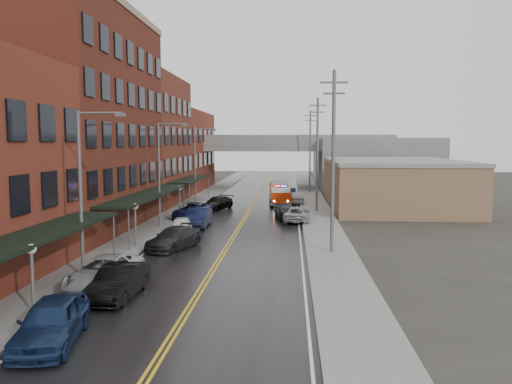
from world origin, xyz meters
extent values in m
plane|color=#2D2B26|center=(0.00, 0.00, 0.00)|extent=(220.00, 220.00, 0.00)
cube|color=black|center=(0.00, 30.00, 0.01)|extent=(11.00, 160.00, 0.02)
cube|color=slate|center=(-7.30, 30.00, 0.07)|extent=(3.00, 160.00, 0.15)
cube|color=slate|center=(7.30, 30.00, 0.07)|extent=(3.00, 160.00, 0.15)
cube|color=gray|center=(-5.65, 30.00, 0.07)|extent=(0.30, 160.00, 0.15)
cube|color=gray|center=(5.65, 30.00, 0.07)|extent=(0.30, 160.00, 0.15)
cube|color=#4C1B14|center=(-13.30, 23.00, 9.00)|extent=(9.00, 20.00, 18.00)
cube|color=brown|center=(-13.30, 40.50, 7.50)|extent=(9.00, 15.00, 15.00)
cube|color=maroon|center=(-13.30, 58.00, 6.00)|extent=(9.00, 20.00, 12.00)
cube|color=#92704E|center=(16.00, 40.00, 2.50)|extent=(14.00, 22.00, 5.00)
cube|color=slate|center=(18.00, 70.00, 4.00)|extent=(18.00, 30.00, 8.00)
cube|color=black|center=(-7.50, 4.00, 3.00)|extent=(2.60, 16.00, 0.18)
cylinder|color=slate|center=(-6.35, 11.60, 1.50)|extent=(0.10, 0.10, 3.00)
cube|color=black|center=(-7.50, 23.00, 3.00)|extent=(2.60, 18.00, 0.18)
cylinder|color=slate|center=(-6.35, 14.40, 1.50)|extent=(0.10, 0.10, 3.00)
cylinder|color=slate|center=(-6.35, 31.60, 1.50)|extent=(0.10, 0.10, 3.00)
cube|color=black|center=(-7.50, 40.50, 3.00)|extent=(2.60, 13.00, 0.18)
cylinder|color=slate|center=(-6.35, 34.40, 1.50)|extent=(0.10, 0.10, 3.00)
cylinder|color=slate|center=(-6.35, 46.60, 1.50)|extent=(0.10, 0.10, 3.00)
cylinder|color=#59595B|center=(-6.40, 2.00, 1.40)|extent=(0.14, 0.14, 2.80)
sphere|color=silver|center=(-6.40, 2.00, 2.90)|extent=(0.44, 0.44, 0.44)
cylinder|color=#59595B|center=(-6.40, 16.00, 1.40)|extent=(0.14, 0.14, 2.80)
sphere|color=silver|center=(-6.40, 16.00, 2.90)|extent=(0.44, 0.44, 0.44)
cylinder|color=#59595B|center=(-6.40, 30.00, 1.40)|extent=(0.14, 0.14, 2.80)
sphere|color=silver|center=(-6.40, 30.00, 2.90)|extent=(0.44, 0.44, 0.44)
cylinder|color=#59595B|center=(-6.80, 8.00, 4.50)|extent=(0.18, 0.18, 9.00)
cylinder|color=#59595B|center=(-5.60, 8.00, 8.90)|extent=(2.40, 0.12, 0.12)
cube|color=#59595B|center=(-4.50, 8.00, 8.80)|extent=(0.50, 0.22, 0.18)
cylinder|color=#59595B|center=(-6.80, 24.00, 4.50)|extent=(0.18, 0.18, 9.00)
cylinder|color=#59595B|center=(-5.60, 24.00, 8.90)|extent=(2.40, 0.12, 0.12)
cube|color=#59595B|center=(-4.50, 24.00, 8.80)|extent=(0.50, 0.22, 0.18)
cylinder|color=#59595B|center=(-6.80, 40.00, 4.50)|extent=(0.18, 0.18, 9.00)
cylinder|color=#59595B|center=(-5.60, 40.00, 8.90)|extent=(2.40, 0.12, 0.12)
cube|color=#59595B|center=(-4.50, 40.00, 8.80)|extent=(0.50, 0.22, 0.18)
cylinder|color=#59595B|center=(7.20, 15.00, 6.00)|extent=(0.24, 0.24, 12.00)
cube|color=#59595B|center=(7.20, 15.00, 11.20)|extent=(1.80, 0.12, 0.12)
cube|color=#59595B|center=(7.20, 15.00, 10.50)|extent=(1.40, 0.12, 0.12)
cylinder|color=#59595B|center=(7.20, 35.00, 6.00)|extent=(0.24, 0.24, 12.00)
cube|color=#59595B|center=(7.20, 35.00, 11.20)|extent=(1.80, 0.12, 0.12)
cube|color=#59595B|center=(7.20, 35.00, 10.50)|extent=(1.40, 0.12, 0.12)
cylinder|color=#59595B|center=(7.20, 55.00, 6.00)|extent=(0.24, 0.24, 12.00)
cube|color=#59595B|center=(7.20, 55.00, 11.20)|extent=(1.80, 0.12, 0.12)
cube|color=#59595B|center=(7.20, 55.00, 10.50)|extent=(1.40, 0.12, 0.12)
cube|color=slate|center=(0.00, 62.00, 6.75)|extent=(40.00, 10.00, 1.50)
cube|color=slate|center=(-11.00, 62.00, 3.00)|extent=(1.60, 8.00, 6.00)
cube|color=slate|center=(11.00, 62.00, 3.00)|extent=(1.60, 8.00, 6.00)
cube|color=#BB2A08|center=(3.06, 41.90, 1.38)|extent=(2.56, 5.05, 1.87)
cube|color=#BB2A08|center=(3.30, 38.43, 1.12)|extent=(2.38, 2.47, 1.34)
cube|color=silver|center=(3.30, 38.43, 2.01)|extent=(2.26, 2.28, 0.45)
cube|color=black|center=(3.28, 38.61, 1.38)|extent=(2.34, 1.58, 0.71)
cube|color=slate|center=(3.06, 41.90, 2.45)|extent=(2.31, 4.68, 0.27)
cube|color=black|center=(3.30, 38.43, 2.30)|extent=(1.44, 0.35, 0.12)
sphere|color=#FF0C0C|center=(2.81, 38.40, 2.37)|extent=(0.18, 0.18, 0.18)
sphere|color=#1933FF|center=(3.79, 38.46, 2.37)|extent=(0.18, 0.18, 0.18)
cylinder|color=black|center=(2.32, 38.27, 0.45)|extent=(0.91, 0.37, 0.89)
cylinder|color=black|center=(4.28, 38.41, 0.45)|extent=(0.91, 0.37, 0.89)
cylinder|color=black|center=(2.11, 41.39, 0.45)|extent=(0.91, 0.37, 0.89)
cylinder|color=black|center=(4.07, 41.52, 0.45)|extent=(0.91, 0.37, 0.89)
cylinder|color=black|center=(1.96, 43.62, 0.45)|extent=(0.91, 0.37, 0.89)
cylinder|color=black|center=(3.92, 43.75, 0.45)|extent=(0.91, 0.37, 0.89)
imported|color=#132448|center=(-4.22, -0.80, 0.84)|extent=(2.79, 5.19, 1.68)
imported|color=black|center=(-3.65, 4.70, 0.78)|extent=(1.84, 4.78, 1.55)
imported|color=#AAACB2|center=(-5.00, 6.42, 0.77)|extent=(2.92, 5.72, 1.55)
imported|color=black|center=(-3.60, 15.70, 0.74)|extent=(3.69, 5.53, 1.49)
imported|color=white|center=(-4.32, 21.12, 0.69)|extent=(2.17, 4.24, 1.38)
imported|color=#0E1533|center=(-3.60, 24.87, 0.83)|extent=(1.82, 5.05, 1.66)
imported|color=#121947|center=(-5.00, 29.21, 0.77)|extent=(3.47, 5.90, 1.54)
imported|color=black|center=(-3.60, 36.08, 0.71)|extent=(3.55, 5.31, 1.43)
imported|color=#919498|center=(5.00, 28.20, 0.71)|extent=(2.54, 5.20, 1.42)
imported|color=#28282B|center=(4.01, 29.80, 0.67)|extent=(2.54, 4.82, 1.33)
imported|color=#BCBCBC|center=(5.00, 41.80, 0.75)|extent=(2.25, 4.57, 1.50)
imported|color=black|center=(4.35, 47.80, 0.70)|extent=(1.61, 4.29, 1.40)
camera|label=1|loc=(4.47, -17.85, 7.36)|focal=35.00mm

